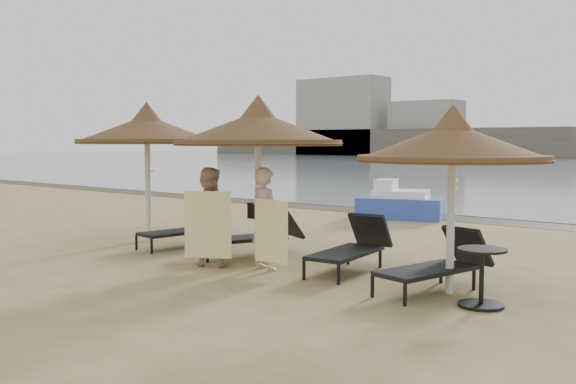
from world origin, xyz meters
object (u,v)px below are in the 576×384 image
at_px(palapa_center, 258,129).
at_px(lounger_far_right, 439,263).
at_px(palapa_left, 147,130).
at_px(palapa_right, 452,143).
at_px(lounger_near_right, 353,246).
at_px(pedal_boat, 400,204).
at_px(side_table, 482,279).
at_px(lounger_near_left, 256,234).
at_px(person_right, 265,211).
at_px(person_left, 208,209).
at_px(lounger_far_left, 189,227).

distance_m(palapa_center, lounger_far_right, 4.19).
relative_size(palapa_left, palapa_right, 1.12).
relative_size(palapa_left, lounger_near_right, 1.45).
bearing_deg(lounger_near_right, palapa_right, -21.04).
bearing_deg(palapa_center, palapa_right, 0.04).
xyz_separation_m(palapa_left, palapa_right, (7.58, -0.40, -0.27)).
bearing_deg(pedal_boat, side_table, -73.59).
height_order(palapa_left, lounger_far_right, palapa_left).
relative_size(lounger_near_left, person_right, 1.04).
height_order(palapa_center, palapa_right, palapa_center).
relative_size(palapa_left, palapa_center, 1.01).
relative_size(person_left, person_right, 0.99).
bearing_deg(palapa_right, lounger_far_right, 160.36).
height_order(lounger_near_left, side_table, lounger_near_left).
distance_m(lounger_far_right, person_left, 4.31).
distance_m(palapa_center, person_left, 1.73).
bearing_deg(person_left, palapa_center, -151.24).
bearing_deg(person_right, lounger_far_left, -5.80).
bearing_deg(palapa_center, lounger_far_right, 1.20).
distance_m(palapa_left, pedal_boat, 8.11).
relative_size(palapa_center, lounger_far_right, 1.45).
bearing_deg(lounger_near_right, palapa_left, 174.47).
distance_m(side_table, pedal_boat, 10.23).
relative_size(palapa_center, person_right, 1.49).
bearing_deg(palapa_center, palapa_left, 173.81).
relative_size(palapa_center, lounger_near_left, 1.44).
distance_m(side_table, person_left, 5.12).
height_order(palapa_center, lounger_far_left, palapa_center).
xyz_separation_m(palapa_center, lounger_far_right, (3.63, 0.08, -2.08)).
xyz_separation_m(palapa_right, side_table, (0.68, -0.46, -1.87)).
xyz_separation_m(lounger_near_right, lounger_far_right, (1.87, -0.45, -0.01)).
relative_size(palapa_left, pedal_boat, 1.15).
xyz_separation_m(palapa_left, lounger_far_left, (1.30, 0.05, -2.12)).
relative_size(palapa_left, person_left, 1.52).
height_order(side_table, person_right, person_right).
xyz_separation_m(person_right, pedal_boat, (-1.95, 8.31, -0.64)).
distance_m(palapa_right, lounger_near_right, 2.81).
height_order(palapa_left, lounger_near_right, palapa_left).
height_order(lounger_near_right, lounger_far_right, lounger_near_right).
bearing_deg(lounger_far_right, person_left, -155.76).
height_order(palapa_right, lounger_far_right, palapa_right).
relative_size(lounger_far_right, person_left, 1.04).
bearing_deg(person_right, palapa_center, -27.72).
xyz_separation_m(lounger_far_right, person_right, (-3.10, -0.50, 0.64)).
xyz_separation_m(lounger_far_left, pedal_boat, (1.03, 7.42, 0.01)).
height_order(palapa_right, lounger_far_left, palapa_right).
bearing_deg(pedal_boat, lounger_far_left, -116.94).
height_order(palapa_right, side_table, palapa_right).
distance_m(palapa_right, pedal_boat, 9.65).
xyz_separation_m(lounger_near_left, lounger_near_right, (2.35, -0.05, 0.01)).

